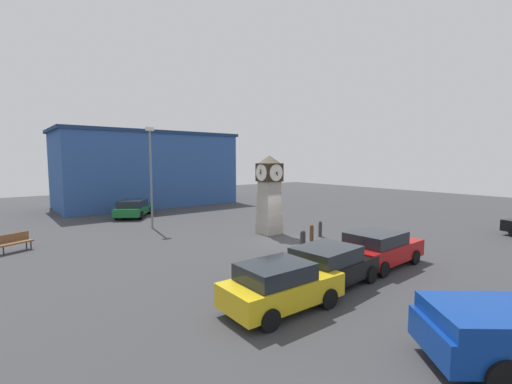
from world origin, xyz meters
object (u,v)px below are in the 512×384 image
(bollard_far_row, at_px, (303,238))
(car_by_building, at_px, (378,248))
(car_near_tower, at_px, (330,265))
(clock_tower, at_px, (269,194))
(bench, at_px, (14,241))
(car_navy_sedan, at_px, (280,285))
(bollard_near_tower, at_px, (320,229))
(bollard_mid_row, at_px, (312,233))
(car_silver_hatch, at_px, (134,208))
(street_lamp_near_road, at_px, (151,171))

(bollard_far_row, bearing_deg, car_by_building, -86.61)
(car_near_tower, bearing_deg, clock_tower, 64.38)
(bollard_far_row, relative_size, car_near_tower, 0.21)
(bench, bearing_deg, car_navy_sedan, -64.93)
(bollard_near_tower, height_order, car_by_building, car_by_building)
(bollard_mid_row, height_order, car_silver_hatch, car_silver_hatch)
(car_navy_sedan, relative_size, car_near_tower, 0.91)
(car_silver_hatch, relative_size, bench, 2.89)
(clock_tower, relative_size, car_navy_sedan, 1.27)
(car_by_building, distance_m, car_silver_hatch, 19.90)
(car_by_building, relative_size, car_silver_hatch, 0.90)
(bollard_near_tower, distance_m, car_navy_sedan, 10.51)
(bollard_near_tower, bearing_deg, bench, 154.28)
(car_by_building, bearing_deg, car_navy_sedan, -173.46)
(car_navy_sedan, relative_size, car_by_building, 0.88)
(clock_tower, height_order, car_near_tower, clock_tower)
(car_navy_sedan, bearing_deg, bollard_near_tower, 35.28)
(bollard_mid_row, xyz_separation_m, street_lamp_near_road, (-5.82, 9.09, 3.38))
(bench, distance_m, street_lamp_near_road, 8.52)
(car_silver_hatch, bearing_deg, bollard_near_tower, -65.22)
(car_near_tower, relative_size, street_lamp_near_road, 0.62)
(car_navy_sedan, bearing_deg, car_silver_hatch, 84.15)
(street_lamp_near_road, bearing_deg, bollard_mid_row, -57.35)
(bollard_far_row, bearing_deg, bollard_near_tower, 22.03)
(bollard_near_tower, relative_size, car_silver_hatch, 0.20)
(bollard_mid_row, height_order, street_lamp_near_road, street_lamp_near_road)
(car_navy_sedan, relative_size, street_lamp_near_road, 0.57)
(bollard_near_tower, bearing_deg, bollard_mid_row, -159.68)
(car_by_building, height_order, car_silver_hatch, car_by_building)
(car_by_building, bearing_deg, bollard_mid_row, 78.34)
(car_navy_sedan, distance_m, bench, 14.53)
(clock_tower, relative_size, car_near_tower, 1.16)
(clock_tower, relative_size, street_lamp_near_road, 0.72)
(bollard_far_row, height_order, car_near_tower, car_near_tower)
(car_silver_hatch, height_order, street_lamp_near_road, street_lamp_near_road)
(bollard_far_row, distance_m, car_near_tower, 5.67)
(bollard_far_row, xyz_separation_m, bench, (-12.24, 8.10, 0.08))
(bollard_far_row, relative_size, street_lamp_near_road, 0.13)
(clock_tower, relative_size, bench, 2.91)
(bollard_near_tower, bearing_deg, car_near_tower, -135.78)
(bollard_far_row, bearing_deg, car_navy_sedan, -140.27)
(car_near_tower, xyz_separation_m, car_by_building, (3.54, 0.28, 0.02))
(clock_tower, bearing_deg, car_navy_sedan, -127.95)
(car_navy_sedan, bearing_deg, bollard_mid_row, 37.36)
(clock_tower, bearing_deg, bollard_mid_row, -77.95)
(bollard_far_row, height_order, street_lamp_near_road, street_lamp_near_road)
(clock_tower, xyz_separation_m, car_navy_sedan, (-6.71, -8.61, -1.74))
(car_navy_sedan, distance_m, car_by_building, 6.39)
(car_navy_sedan, bearing_deg, bollard_far_row, 39.73)
(car_by_building, distance_m, street_lamp_near_road, 15.10)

